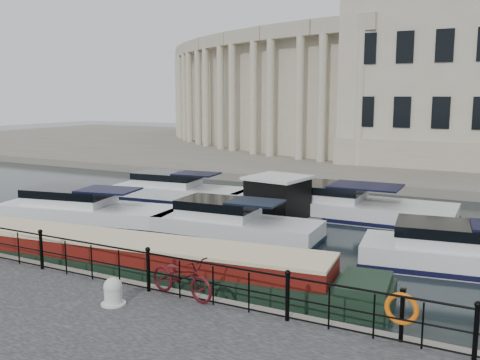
% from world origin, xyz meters
% --- Properties ---
extents(ground_plane, '(160.00, 160.00, 0.00)m').
position_xyz_m(ground_plane, '(0.00, 0.00, 0.00)').
color(ground_plane, black).
rests_on(ground_plane, ground).
extents(far_bank, '(120.00, 42.00, 0.55)m').
position_xyz_m(far_bank, '(0.00, 39.00, 0.28)').
color(far_bank, '#6B665B').
rests_on(far_bank, ground_plane).
extents(railing, '(24.14, 0.14, 1.22)m').
position_xyz_m(railing, '(0.00, -2.25, 1.20)').
color(railing, black).
rests_on(railing, near_quay).
extents(civic_building, '(53.55, 31.84, 16.85)m').
position_xyz_m(civic_building, '(-1.00, 34.71, 7.04)').
color(civic_building, '#ADA38C').
rests_on(civic_building, far_bank).
extents(bicycle, '(2.17, 1.07, 1.09)m').
position_xyz_m(bicycle, '(1.02, -2.18, 1.10)').
color(bicycle, '#480C13').
rests_on(bicycle, near_quay).
extents(mooring_bollard, '(0.62, 0.62, 0.70)m').
position_xyz_m(mooring_bollard, '(-0.21, -3.40, 0.88)').
color(mooring_bollard, silver).
rests_on(mooring_bollard, near_quay).
extents(life_ring_post, '(0.72, 0.19, 1.17)m').
position_xyz_m(life_ring_post, '(6.55, -2.17, 1.28)').
color(life_ring_post, black).
rests_on(life_ring_post, near_quay).
extents(narrowboat, '(16.34, 3.98, 1.59)m').
position_xyz_m(narrowboat, '(-2.25, -0.18, 0.37)').
color(narrowboat, black).
rests_on(narrowboat, ground_plane).
extents(harbour_hut, '(3.75, 3.28, 2.21)m').
position_xyz_m(harbour_hut, '(-1.12, 8.71, 0.95)').
color(harbour_hut, '#6B665B').
rests_on(harbour_hut, ground_plane).
extents(cabin_cruisers, '(26.91, 10.48, 1.99)m').
position_xyz_m(cabin_cruisers, '(-0.48, 8.28, 0.37)').
color(cabin_cruisers, white).
rests_on(cabin_cruisers, ground_plane).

